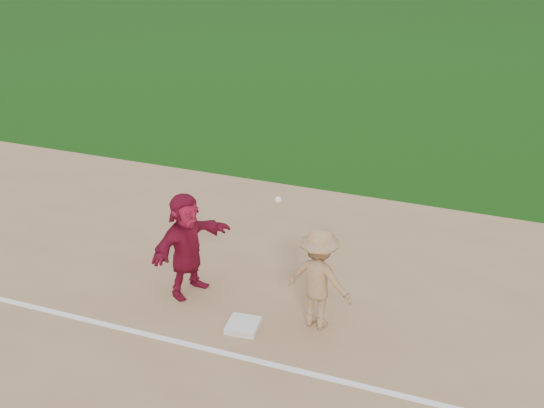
% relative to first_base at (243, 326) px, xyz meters
% --- Properties ---
extents(ground, '(160.00, 160.00, 0.00)m').
position_rel_first_base_xyz_m(ground, '(-0.16, 0.16, -0.07)').
color(ground, '#113C0B').
rests_on(ground, ground).
extents(foul_line, '(60.00, 0.10, 0.01)m').
position_rel_first_base_xyz_m(foul_line, '(-0.16, -0.64, -0.05)').
color(foul_line, white).
rests_on(foul_line, infield_dirt).
extents(first_base, '(0.50, 0.50, 0.10)m').
position_rel_first_base_xyz_m(first_base, '(0.00, 0.00, 0.00)').
color(first_base, silver).
rests_on(first_base, infield_dirt).
extents(base_runner, '(1.03, 1.68, 1.73)m').
position_rel_first_base_xyz_m(base_runner, '(-1.21, 0.63, 0.81)').
color(base_runner, maroon).
rests_on(base_runner, infield_dirt).
extents(first_base_play, '(1.15, 0.75, 2.13)m').
position_rel_first_base_xyz_m(first_base_play, '(1.00, 0.49, 0.74)').
color(first_base_play, gray).
rests_on(first_base_play, infield_dirt).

